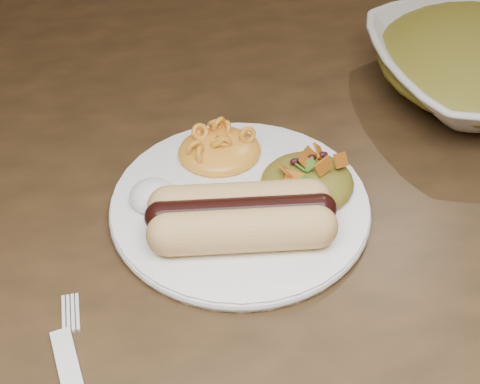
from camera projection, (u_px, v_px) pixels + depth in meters
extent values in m
cube|color=#452F19|center=(158.00, 218.00, 0.62)|extent=(1.60, 0.90, 0.04)
cylinder|color=white|center=(240.00, 205.00, 0.60)|extent=(0.30, 0.30, 0.01)
cylinder|color=#FFDD6E|center=(245.00, 230.00, 0.54)|extent=(0.12, 0.05, 0.04)
cylinder|color=#FFDD6E|center=(237.00, 203.00, 0.56)|extent=(0.12, 0.05, 0.04)
cylinder|color=black|center=(241.00, 213.00, 0.55)|extent=(0.13, 0.05, 0.03)
ellipsoid|color=orange|center=(219.00, 142.00, 0.63)|extent=(0.09, 0.08, 0.03)
ellipsoid|color=white|center=(153.00, 192.00, 0.58)|extent=(0.05, 0.05, 0.03)
ellipsoid|color=#A8581B|center=(307.00, 179.00, 0.60)|extent=(0.08, 0.08, 0.03)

